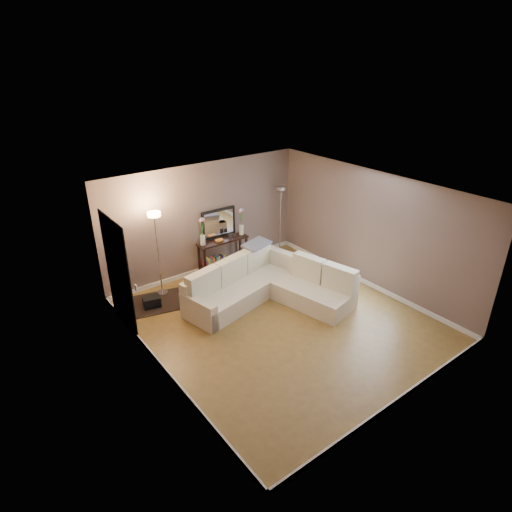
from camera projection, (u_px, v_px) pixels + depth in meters
floor at (280, 321)px, 8.41m from camera, size 5.00×5.50×0.01m
ceiling at (284, 193)px, 7.28m from camera, size 5.00×5.50×0.01m
wall_back at (205, 219)px, 9.83m from camera, size 5.00×0.02×2.60m
wall_front at (412, 332)px, 5.85m from camera, size 5.00×0.02×2.60m
wall_left at (156, 305)px, 6.48m from camera, size 0.02×5.50×2.60m
wall_right at (371, 230)px, 9.20m from camera, size 0.02×5.50×2.60m
baseboard_back at (208, 268)px, 10.35m from camera, size 5.00×0.03×0.10m
baseboard_front at (397, 400)px, 6.41m from camera, size 5.00×0.03×0.10m
baseboard_left at (165, 369)px, 7.03m from camera, size 0.03×5.50×0.10m
baseboard_right at (364, 281)px, 9.73m from camera, size 0.03×5.50×0.10m
doorway at (118, 274)px, 7.81m from camera, size 0.02×1.20×2.20m
switch_plate at (136, 288)px, 7.15m from camera, size 0.02×0.08×0.12m
sectional_sofa at (266, 285)px, 8.98m from camera, size 3.07×2.62×0.92m
throw_blanket at (257, 244)px, 9.41m from camera, size 0.73×0.54×0.09m
console_table at (220, 254)px, 10.16m from camera, size 1.27×0.36×0.78m
leaning_mirror at (219, 223)px, 10.01m from camera, size 0.89×0.06×0.70m
table_decor at (223, 239)px, 10.01m from camera, size 0.53×0.12×0.13m
flower_vase_left at (202, 233)px, 9.65m from camera, size 0.14×0.12×0.66m
flower_vase_right at (241, 223)px, 10.21m from camera, size 0.14×0.12×0.66m
floor_lamp_lit at (156, 238)px, 8.78m from camera, size 0.32×0.32×1.87m
floor_lamp_unlit at (281, 206)px, 10.75m from camera, size 0.32×0.32×1.78m
charcoal_rug at (161, 302)px, 9.02m from camera, size 1.41×1.18×0.02m
black_bag at (152, 302)px, 8.81m from camera, size 0.39×0.32×0.22m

